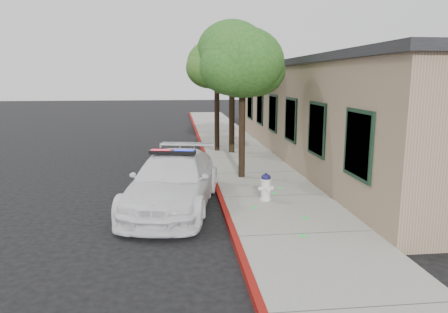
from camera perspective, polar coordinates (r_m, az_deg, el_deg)
ground at (r=9.14m, az=1.17°, el=-11.85°), size 120.00×120.00×0.00m
sidewalk at (r=12.18m, az=6.82°, el=-5.71°), size 3.20×60.00×0.15m
red_curb at (r=11.93m, az=-0.44°, el=-5.97°), size 0.14×60.00×0.16m
clapboard_building at (r=19.09m, az=17.88°, el=6.09°), size 7.30×20.89×4.24m
police_car at (r=11.37m, az=-7.01°, el=-3.38°), size 3.04×5.46×1.62m
fire_hydrant at (r=11.60m, az=5.79°, el=-4.16°), size 0.44×0.38×0.77m
street_tree_near at (r=13.96m, az=2.61°, el=12.40°), size 2.93×2.76×5.05m
street_tree_mid at (r=18.86m, az=1.09°, el=14.05°), size 3.09×3.22×5.89m
street_tree_far at (r=19.25m, az=-0.92°, el=12.29°), size 2.94×2.73×5.15m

